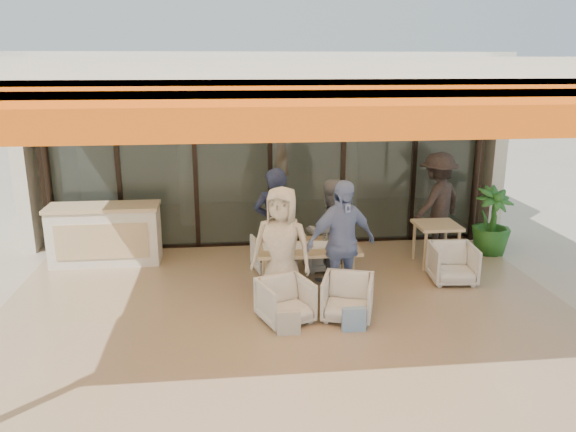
{
  "coord_description": "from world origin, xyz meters",
  "views": [
    {
      "loc": [
        -0.77,
        -7.06,
        3.37
      ],
      "look_at": [
        0.1,
        0.9,
        1.15
      ],
      "focal_mm": 35.0,
      "sensor_mm": 36.0,
      "label": 1
    }
  ],
  "objects_px": {
    "diner_navy": "(276,226)",
    "side_chair": "(453,262)",
    "chair_far_left": "(273,252)",
    "diner_grey": "(330,231)",
    "side_table": "(437,230)",
    "standing_woman": "(437,203)",
    "chair_far_right": "(324,251)",
    "chair_near_left": "(285,299)",
    "chair_near_right": "(348,296)",
    "diner_periwinkle": "(341,244)",
    "diner_cream": "(282,248)",
    "host_counter": "(105,234)",
    "dining_table": "(306,249)",
    "potted_palm": "(492,221)"
  },
  "relations": [
    {
      "from": "chair_near_right",
      "to": "dining_table",
      "type": "bearing_deg",
      "value": 131.86
    },
    {
      "from": "host_counter",
      "to": "diner_periwinkle",
      "type": "xyz_separation_m",
      "value": [
        3.65,
        -2.04,
        0.37
      ]
    },
    {
      "from": "side_table",
      "to": "standing_woman",
      "type": "xyz_separation_m",
      "value": [
        0.27,
        0.76,
        0.27
      ]
    },
    {
      "from": "host_counter",
      "to": "chair_near_left",
      "type": "height_order",
      "value": "host_counter"
    },
    {
      "from": "chair_near_left",
      "to": "potted_palm",
      "type": "distance_m",
      "value": 4.58
    },
    {
      "from": "standing_woman",
      "to": "diner_grey",
      "type": "bearing_deg",
      "value": -5.18
    },
    {
      "from": "chair_far_right",
      "to": "side_chair",
      "type": "relative_size",
      "value": 0.93
    },
    {
      "from": "chair_far_right",
      "to": "potted_palm",
      "type": "relative_size",
      "value": 0.52
    },
    {
      "from": "chair_near_right",
      "to": "host_counter",
      "type": "bearing_deg",
      "value": 162.93
    },
    {
      "from": "diner_navy",
      "to": "chair_far_right",
      "type": "bearing_deg",
      "value": -139.96
    },
    {
      "from": "dining_table",
      "to": "standing_woman",
      "type": "height_order",
      "value": "standing_woman"
    },
    {
      "from": "chair_far_left",
      "to": "diner_grey",
      "type": "height_order",
      "value": "diner_grey"
    },
    {
      "from": "chair_near_left",
      "to": "diner_periwinkle",
      "type": "xyz_separation_m",
      "value": [
        0.84,
        0.5,
        0.58
      ]
    },
    {
      "from": "dining_table",
      "to": "chair_far_right",
      "type": "distance_m",
      "value": 1.1
    },
    {
      "from": "diner_navy",
      "to": "side_chair",
      "type": "relative_size",
      "value": 2.68
    },
    {
      "from": "standing_woman",
      "to": "chair_near_right",
      "type": "bearing_deg",
      "value": 16.07
    },
    {
      "from": "chair_near_right",
      "to": "diner_periwinkle",
      "type": "height_order",
      "value": "diner_periwinkle"
    },
    {
      "from": "diner_cream",
      "to": "side_chair",
      "type": "distance_m",
      "value": 2.85
    },
    {
      "from": "chair_near_right",
      "to": "potted_palm",
      "type": "bearing_deg",
      "value": 54.55
    },
    {
      "from": "chair_far_right",
      "to": "side_chair",
      "type": "distance_m",
      "value": 2.07
    },
    {
      "from": "dining_table",
      "to": "diner_grey",
      "type": "bearing_deg",
      "value": 46.01
    },
    {
      "from": "chair_far_right",
      "to": "diner_navy",
      "type": "relative_size",
      "value": 0.35
    },
    {
      "from": "dining_table",
      "to": "chair_far_left",
      "type": "xyz_separation_m",
      "value": [
        -0.41,
        0.94,
        -0.36
      ]
    },
    {
      "from": "host_counter",
      "to": "chair_far_left",
      "type": "xyz_separation_m",
      "value": [
        2.81,
        -0.64,
        -0.2
      ]
    },
    {
      "from": "side_chair",
      "to": "dining_table",
      "type": "bearing_deg",
      "value": -171.72
    },
    {
      "from": "chair_far_right",
      "to": "side_table",
      "type": "bearing_deg",
      "value": 174.63
    },
    {
      "from": "dining_table",
      "to": "chair_far_left",
      "type": "relative_size",
      "value": 2.28
    },
    {
      "from": "host_counter",
      "to": "standing_woman",
      "type": "relative_size",
      "value": 1.01
    },
    {
      "from": "chair_far_right",
      "to": "diner_cream",
      "type": "bearing_deg",
      "value": 55.48
    },
    {
      "from": "chair_far_right",
      "to": "chair_near_right",
      "type": "bearing_deg",
      "value": 86.44
    },
    {
      "from": "potted_palm",
      "to": "diner_periwinkle",
      "type": "bearing_deg",
      "value": -149.56
    },
    {
      "from": "host_counter",
      "to": "chair_far_left",
      "type": "distance_m",
      "value": 2.89
    },
    {
      "from": "chair_far_left",
      "to": "dining_table",
      "type": "bearing_deg",
      "value": 102.15
    },
    {
      "from": "chair_far_right",
      "to": "chair_near_left",
      "type": "height_order",
      "value": "chair_near_left"
    },
    {
      "from": "host_counter",
      "to": "potted_palm",
      "type": "relative_size",
      "value": 1.51
    },
    {
      "from": "diner_cream",
      "to": "standing_woman",
      "type": "xyz_separation_m",
      "value": [
        3.01,
        2.1,
        0.04
      ]
    },
    {
      "from": "diner_navy",
      "to": "standing_woman",
      "type": "height_order",
      "value": "diner_navy"
    },
    {
      "from": "side_table",
      "to": "standing_woman",
      "type": "distance_m",
      "value": 0.85
    },
    {
      "from": "chair_far_right",
      "to": "chair_near_left",
      "type": "xyz_separation_m",
      "value": [
        -0.84,
        -1.9,
        0.01
      ]
    },
    {
      "from": "chair_near_right",
      "to": "diner_periwinkle",
      "type": "xyz_separation_m",
      "value": [
        0.0,
        0.5,
        0.57
      ]
    },
    {
      "from": "side_table",
      "to": "standing_woman",
      "type": "relative_size",
      "value": 0.41
    },
    {
      "from": "host_counter",
      "to": "side_chair",
      "type": "height_order",
      "value": "host_counter"
    },
    {
      "from": "host_counter",
      "to": "diner_grey",
      "type": "xyz_separation_m",
      "value": [
        3.65,
        -1.14,
        0.29
      ]
    },
    {
      "from": "chair_near_right",
      "to": "standing_woman",
      "type": "xyz_separation_m",
      "value": [
        2.17,
        2.6,
        0.58
      ]
    },
    {
      "from": "host_counter",
      "to": "diner_navy",
      "type": "distance_m",
      "value": 3.06
    },
    {
      "from": "diner_grey",
      "to": "side_table",
      "type": "distance_m",
      "value": 1.96
    },
    {
      "from": "chair_far_left",
      "to": "diner_periwinkle",
      "type": "xyz_separation_m",
      "value": [
        0.84,
        -1.4,
        0.58
      ]
    },
    {
      "from": "host_counter",
      "to": "chair_far_left",
      "type": "relative_size",
      "value": 2.81
    },
    {
      "from": "diner_navy",
      "to": "host_counter",
      "type": "bearing_deg",
      "value": -12.74
    },
    {
      "from": "diner_grey",
      "to": "diner_periwinkle",
      "type": "distance_m",
      "value": 0.9
    }
  ]
}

